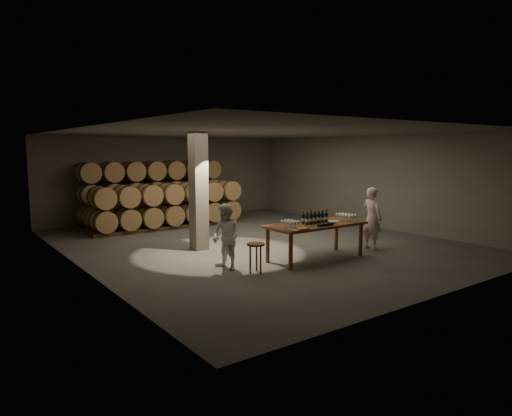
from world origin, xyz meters
TOP-DOWN VIEW (x-y plane):
  - room at (-1.80, 0.20)m, footprint 12.00×12.00m
  - tasting_table at (0.00, -2.50)m, footprint 2.60×1.10m
  - barrel_stack_back at (-0.96, 5.20)m, footprint 5.48×0.95m
  - barrel_stack_front at (-0.96, 3.80)m, footprint 5.48×0.95m
  - bottle_cluster at (0.03, -2.43)m, footprint 0.74×0.24m
  - lying_bottles at (-0.05, -2.90)m, footprint 0.59×0.07m
  - glass_cluster_left at (-0.92, -2.59)m, footprint 0.31×0.42m
  - glass_cluster_right at (0.96, -2.61)m, footprint 0.31×0.53m
  - plate at (0.55, -2.54)m, footprint 0.31×0.31m
  - notebook_near at (-0.83, -2.91)m, footprint 0.29×0.25m
  - notebook_corner at (-1.10, -2.93)m, footprint 0.27×0.31m
  - pen at (-0.70, -2.95)m, footprint 0.15×0.01m
  - stool at (-1.96, -2.65)m, footprint 0.40×0.40m
  - person_man at (2.01, -2.58)m, footprint 0.42×0.63m
  - person_woman at (-2.33, -2.02)m, footprint 0.68×0.81m

SIDE VIEW (x-z plane):
  - stool at x=-1.96m, z-range 0.21..0.88m
  - person_woman at x=-2.33m, z-range 0.00..1.51m
  - tasting_table at x=0.00m, z-range 0.35..1.25m
  - barrel_stack_front at x=-0.96m, z-range 0.04..1.61m
  - person_man at x=2.01m, z-range 0.00..1.71m
  - pen at x=-0.70m, z-range 0.90..0.91m
  - plate at x=0.55m, z-range 0.90..0.92m
  - notebook_corner at x=-1.10m, z-range 0.90..0.92m
  - notebook_near at x=-0.83m, z-range 0.90..0.93m
  - lying_bottles at x=-0.05m, z-range 0.90..0.97m
  - bottle_cluster at x=0.03m, z-range 0.85..1.20m
  - glass_cluster_left at x=-0.92m, z-range 0.94..1.12m
  - glass_cluster_right at x=0.96m, z-range 0.94..1.12m
  - barrel_stack_back at x=-0.96m, z-range 0.04..2.35m
  - room at x=-1.80m, z-range -4.40..7.60m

